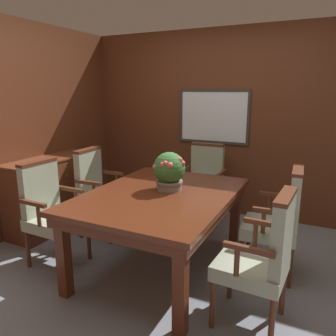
# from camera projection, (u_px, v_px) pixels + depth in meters

# --- Properties ---
(ground_plane) EXTENTS (14.00, 14.00, 0.00)m
(ground_plane) POSITION_uv_depth(u_px,v_px,m) (157.00, 272.00, 3.08)
(ground_plane) COLOR gray
(wall_back) EXTENTS (7.20, 0.08, 2.45)m
(wall_back) POSITION_uv_depth(u_px,v_px,m) (220.00, 124.00, 4.41)
(wall_back) COLOR #5B2D19
(wall_back) RESTS_ON ground_plane
(wall_left) EXTENTS (0.06, 7.20, 2.45)m
(wall_left) POSITION_uv_depth(u_px,v_px,m) (3.00, 131.00, 3.59)
(wall_left) COLOR #5B2D19
(wall_left) RESTS_ON ground_plane
(dining_table) EXTENTS (1.25, 1.67, 0.76)m
(dining_table) POSITION_uv_depth(u_px,v_px,m) (161.00, 202.00, 3.00)
(dining_table) COLOR #562614
(dining_table) RESTS_ON ground_plane
(chair_right_near) EXTENTS (0.50, 0.52, 1.02)m
(chair_right_near) POSITION_uv_depth(u_px,v_px,m) (263.00, 255.00, 2.28)
(chair_right_near) COLOR #562B19
(chair_right_near) RESTS_ON ground_plane
(chair_left_near) EXTENTS (0.49, 0.52, 1.02)m
(chair_left_near) POSITION_uv_depth(u_px,v_px,m) (50.00, 209.00, 3.16)
(chair_left_near) COLOR #562B19
(chair_left_near) RESTS_ON ground_plane
(chair_right_far) EXTENTS (0.50, 0.52, 1.02)m
(chair_right_far) POSITION_uv_depth(u_px,v_px,m) (279.00, 218.00, 2.94)
(chair_right_far) COLOR #562B19
(chair_right_far) RESTS_ON ground_plane
(chair_head_far) EXTENTS (0.51, 0.48, 1.02)m
(chair_head_far) POSITION_uv_depth(u_px,v_px,m) (204.00, 181.00, 4.12)
(chair_head_far) COLOR #562B19
(chair_head_far) RESTS_ON ground_plane
(chair_left_far) EXTENTS (0.50, 0.52, 1.02)m
(chair_left_far) POSITION_uv_depth(u_px,v_px,m) (98.00, 189.00, 3.81)
(chair_left_far) COLOR #562B19
(chair_left_far) RESTS_ON ground_plane
(potted_plant) EXTENTS (0.32, 0.30, 0.36)m
(potted_plant) POSITION_uv_depth(u_px,v_px,m) (169.00, 171.00, 3.03)
(potted_plant) COLOR gray
(potted_plant) RESTS_ON dining_table
(sideboard_cabinet) EXTENTS (0.46, 1.25, 0.88)m
(sideboard_cabinet) POSITION_uv_depth(u_px,v_px,m) (55.00, 192.00, 4.04)
(sideboard_cabinet) COLOR brown
(sideboard_cabinet) RESTS_ON ground_plane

